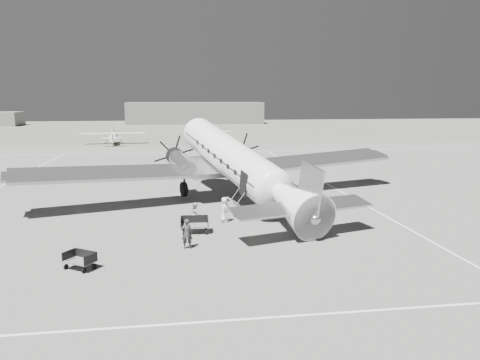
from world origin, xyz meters
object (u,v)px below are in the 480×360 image
(baggage_cart_near, at_px, (195,225))
(ground_crew, at_px, (187,234))
(dc3_airliner, at_px, (236,164))
(light_plane_left, at_px, (114,138))
(passenger, at_px, (225,210))
(hangar_main, at_px, (195,113))
(ramp_agent, at_px, (196,214))
(light_plane_right, at_px, (208,135))
(baggage_cart_far, at_px, (80,261))

(baggage_cart_near, height_order, ground_crew, ground_crew)
(dc3_airliner, bearing_deg, light_plane_left, 90.56)
(dc3_airliner, distance_m, baggage_cart_near, 8.62)
(passenger, bearing_deg, hangar_main, 22.63)
(ground_crew, xyz_separation_m, ramp_agent, (0.70, 4.53, -0.07))
(light_plane_left, height_order, light_plane_right, light_plane_left)
(hangar_main, bearing_deg, ramp_agent, -92.86)
(ground_crew, bearing_deg, ramp_agent, -95.12)
(baggage_cart_near, bearing_deg, dc3_airliner, 66.94)
(hangar_main, height_order, baggage_cart_near, hangar_main)
(baggage_cart_far, distance_m, ramp_agent, 9.05)
(dc3_airliner, xyz_separation_m, light_plane_left, (-14.85, 49.16, -1.91))
(ground_crew, bearing_deg, dc3_airliner, -108.06)
(ground_crew, height_order, passenger, passenger)
(baggage_cart_far, distance_m, ground_crew, 5.67)
(baggage_cart_near, xyz_separation_m, ramp_agent, (0.15, 1.64, 0.25))
(dc3_airliner, xyz_separation_m, ground_crew, (-4.10, -10.32, -2.23))
(light_plane_left, bearing_deg, light_plane_right, 18.44)
(hangar_main, relative_size, ramp_agent, 28.12)
(ground_crew, height_order, ramp_agent, ground_crew)
(dc3_airliner, bearing_deg, light_plane_right, 71.46)
(dc3_airliner, relative_size, baggage_cart_far, 21.57)
(light_plane_right, distance_m, passenger, 61.39)
(light_plane_left, xyz_separation_m, baggage_cart_near, (11.29, -56.59, -0.65))
(baggage_cart_near, bearing_deg, light_plane_left, 103.81)
(dc3_airliner, bearing_deg, baggage_cart_far, -142.27)
(hangar_main, height_order, baggage_cart_far, hangar_main)
(hangar_main, xyz_separation_m, light_plane_right, (-0.39, -59.01, -2.35))
(hangar_main, relative_size, baggage_cart_far, 28.23)
(baggage_cart_far, bearing_deg, light_plane_left, 129.51)
(light_plane_right, bearing_deg, dc3_airliner, -86.71)
(hangar_main, distance_m, ground_crew, 125.64)
(passenger, bearing_deg, ground_crew, 177.53)
(light_plane_right, bearing_deg, ground_crew, -89.88)
(hangar_main, distance_m, passenger, 120.38)
(baggage_cart_near, height_order, passenger, passenger)
(dc3_airliner, relative_size, ramp_agent, 21.49)
(dc3_airliner, distance_m, light_plane_right, 56.19)
(ramp_agent, bearing_deg, ground_crew, 167.46)
(light_plane_right, xyz_separation_m, ramp_agent, (-5.65, -61.89, -0.20))
(baggage_cart_near, xyz_separation_m, ground_crew, (-0.55, -2.89, 0.33))
(baggage_cart_far, relative_size, passenger, 0.90)
(baggage_cart_far, xyz_separation_m, ground_crew, (5.13, 2.39, 0.40))
(ramp_agent, bearing_deg, dc3_airliner, -34.26)
(baggage_cart_near, distance_m, passenger, 3.09)
(light_plane_right, relative_size, passenger, 5.54)
(light_plane_left, bearing_deg, ground_crew, -83.42)
(baggage_cart_far, height_order, passenger, passenger)
(hangar_main, height_order, passenger, hangar_main)
(hangar_main, distance_m, light_plane_left, 68.26)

